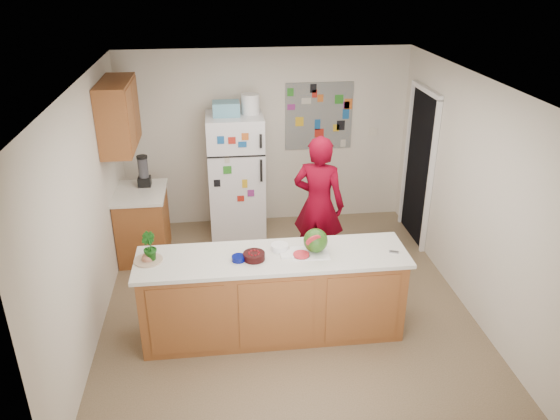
{
  "coord_description": "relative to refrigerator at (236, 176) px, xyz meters",
  "views": [
    {
      "loc": [
        -0.68,
        -5.13,
        3.57
      ],
      "look_at": [
        -0.04,
        0.2,
        1.08
      ],
      "focal_mm": 35.0,
      "sensor_mm": 36.0,
      "label": 1
    }
  ],
  "objects": [
    {
      "name": "watermelon",
      "position": [
        0.68,
        -2.36,
        0.2
      ],
      "size": [
        0.24,
        0.24,
        0.24
      ],
      "primitive_type": "sphere",
      "color": "#225F0F",
      "rests_on": "cutting_board"
    },
    {
      "name": "cutting_board",
      "position": [
        0.62,
        -2.38,
        0.08
      ],
      "size": [
        0.38,
        0.29,
        0.01
      ],
      "primitive_type": "cube",
      "rotation": [
        0.0,
        0.0,
        -0.03
      ],
      "color": "silver",
      "rests_on": "peninsula_top"
    },
    {
      "name": "cobalt_bowl",
      "position": [
        -0.09,
        -2.44,
        0.1
      ],
      "size": [
        0.16,
        0.16,
        0.05
      ],
      "primitive_type": "cylinder",
      "rotation": [
        0.0,
        0.0,
        0.22
      ],
      "color": "#040A56",
      "rests_on": "peninsula_top"
    },
    {
      "name": "cherry_bowl",
      "position": [
        0.06,
        -2.43,
        0.11
      ],
      "size": [
        0.25,
        0.25,
        0.07
      ],
      "primitive_type": "cylinder",
      "rotation": [
        0.0,
        0.0,
        -0.2
      ],
      "color": "black",
      "rests_on": "peninsula_top"
    },
    {
      "name": "photo_collage",
      "position": [
        1.2,
        0.36,
        0.7
      ],
      "size": [
        0.95,
        0.01,
        0.95
      ],
      "primitive_type": "cube",
      "color": "slate",
      "rests_on": "wall_back"
    },
    {
      "name": "plate",
      "position": [
        -0.95,
        -2.34,
        0.08
      ],
      "size": [
        0.36,
        0.36,
        0.02
      ],
      "primitive_type": "cylinder",
      "rotation": [
        0.0,
        0.0,
        0.4
      ],
      "color": "beige",
      "rests_on": "peninsula_top"
    },
    {
      "name": "ceiling",
      "position": [
        0.45,
        -1.88,
        1.66
      ],
      "size": [
        4.0,
        4.5,
        0.02
      ],
      "primitive_type": "cube",
      "color": "white",
      "rests_on": "wall_back"
    },
    {
      "name": "paper_towel",
      "position": [
        0.41,
        -2.39,
        0.08
      ],
      "size": [
        0.18,
        0.16,
        0.02
      ],
      "primitive_type": "cube",
      "rotation": [
        0.0,
        0.0,
        -0.01
      ],
      "color": "white",
      "rests_on": "peninsula_top"
    },
    {
      "name": "peninsula_top",
      "position": [
        0.25,
        -2.38,
        0.05
      ],
      "size": [
        2.68,
        0.7,
        0.04
      ],
      "primitive_type": "cube",
      "color": "silver",
      "rests_on": "peninsula_base"
    },
    {
      "name": "floor",
      "position": [
        0.45,
        -1.88,
        -0.86
      ],
      "size": [
        4.0,
        4.5,
        0.02
      ],
      "primitive_type": "cube",
      "color": "brown",
      "rests_on": "ground"
    },
    {
      "name": "keys",
      "position": [
        1.45,
        -2.46,
        0.08
      ],
      "size": [
        0.1,
        0.07,
        0.01
      ],
      "primitive_type": "cube",
      "rotation": [
        0.0,
        0.0,
        -0.34
      ],
      "color": "gray",
      "rests_on": "peninsula_top"
    },
    {
      "name": "wall_back",
      "position": [
        0.45,
        0.38,
        0.4
      ],
      "size": [
        4.0,
        0.02,
        2.5
      ],
      "primitive_type": "cube",
      "color": "beige",
      "rests_on": "ground"
    },
    {
      "name": "blender_appliance",
      "position": [
        -1.19,
        -0.34,
        0.24
      ],
      "size": [
        0.13,
        0.13,
        0.38
      ],
      "primitive_type": "cylinder",
      "color": "black",
      "rests_on": "side_counter_top"
    },
    {
      "name": "refrigerator",
      "position": [
        0.0,
        0.0,
        0.0
      ],
      "size": [
        0.75,
        0.7,
        1.7
      ],
      "primitive_type": "cube",
      "color": "silver",
      "rests_on": "floor"
    },
    {
      "name": "person",
      "position": [
        0.94,
        -1.12,
        0.01
      ],
      "size": [
        0.74,
        0.64,
        1.73
      ],
      "primitive_type": "imported",
      "rotation": [
        0.0,
        0.0,
        2.71
      ],
      "color": "#690114",
      "rests_on": "floor"
    },
    {
      "name": "potted_plant",
      "position": [
        -0.93,
        -2.33,
        0.21
      ],
      "size": [
        0.2,
        0.2,
        0.29
      ],
      "primitive_type": "imported",
      "rotation": [
        0.0,
        0.0,
        2.35
      ],
      "color": "#153D0D",
      "rests_on": "peninsula_top"
    },
    {
      "name": "side_counter_base",
      "position": [
        -1.24,
        -0.53,
        -0.42
      ],
      "size": [
        0.6,
        0.8,
        0.86
      ],
      "primitive_type": "cube",
      "color": "brown",
      "rests_on": "floor"
    },
    {
      "name": "doorway",
      "position": [
        2.44,
        -0.43,
        0.17
      ],
      "size": [
        0.03,
        0.85,
        2.04
      ],
      "primitive_type": "cube",
      "color": "black",
      "rests_on": "ground"
    },
    {
      "name": "white_bowl",
      "position": [
        0.33,
        -2.28,
        0.1
      ],
      "size": [
        0.23,
        0.23,
        0.06
      ],
      "primitive_type": "cylinder",
      "rotation": [
        0.0,
        0.0,
        0.42
      ],
      "color": "white",
      "rests_on": "peninsula_top"
    },
    {
      "name": "upper_cabinets",
      "position": [
        -1.37,
        -0.58,
        1.05
      ],
      "size": [
        0.35,
        1.0,
        0.8
      ],
      "primitive_type": "cube",
      "color": "brown",
      "rests_on": "wall_left"
    },
    {
      "name": "watermelon_slice",
      "position": [
        0.52,
        -2.43,
        0.09
      ],
      "size": [
        0.16,
        0.16,
        0.02
      ],
      "primitive_type": "cylinder",
      "color": "red",
      "rests_on": "cutting_board"
    },
    {
      "name": "fridge_top_bin",
      "position": [
        -0.1,
        0.0,
        0.94
      ],
      "size": [
        0.35,
        0.28,
        0.18
      ],
      "primitive_type": "cube",
      "color": "#5999B2",
      "rests_on": "refrigerator"
    },
    {
      "name": "wall_right",
      "position": [
        2.46,
        -1.88,
        0.4
      ],
      "size": [
        0.02,
        4.5,
        2.5
      ],
      "primitive_type": "cube",
      "color": "beige",
      "rests_on": "ground"
    },
    {
      "name": "peninsula_base",
      "position": [
        0.25,
        -2.38,
        -0.41
      ],
      "size": [
        2.6,
        0.62,
        0.88
      ],
      "primitive_type": "cube",
      "color": "brown",
      "rests_on": "floor"
    },
    {
      "name": "side_counter_top",
      "position": [
        -1.24,
        -0.53,
        0.03
      ],
      "size": [
        0.64,
        0.84,
        0.04
      ],
      "primitive_type": "cube",
      "color": "silver",
      "rests_on": "side_counter_base"
    },
    {
      "name": "wall_left",
      "position": [
        -1.56,
        -1.88,
        0.4
      ],
      "size": [
        0.02,
        4.5,
        2.5
      ],
      "primitive_type": "cube",
      "color": "beige",
      "rests_on": "ground"
    }
  ]
}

